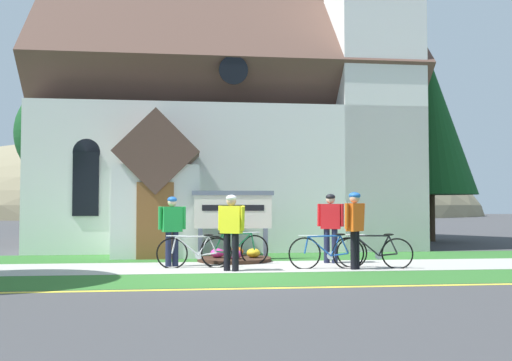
{
  "coord_description": "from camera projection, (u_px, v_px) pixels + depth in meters",
  "views": [
    {
      "loc": [
        -0.68,
        -12.11,
        1.49
      ],
      "look_at": [
        1.05,
        2.7,
        2.12
      ],
      "focal_mm": 40.04,
      "sensor_mm": 36.0,
      "label": 1
    }
  ],
  "objects": [
    {
      "name": "yard_deciduous_tree",
      "position": [
        65.0,
        134.0,
        19.82
      ],
      "size": [
        3.34,
        3.34,
        5.7
      ],
      "color": "#3D2D1E",
      "rests_on": "ground"
    },
    {
      "name": "church_building",
      "position": [
        233.0,
        128.0,
        22.19
      ],
      "size": [
        13.02,
        11.79,
        13.32
      ],
      "color": "white",
      "rests_on": "ground"
    },
    {
      "name": "ground",
      "position": [
        213.0,
        258.0,
        16.0
      ],
      "size": [
        140.0,
        140.0,
        0.0
      ],
      "primitive_type": "plane",
      "color": "#3D3D3F"
    },
    {
      "name": "cyclist_in_green_jersey",
      "position": [
        172.0,
        225.0,
        13.7
      ],
      "size": [
        0.65,
        0.34,
        1.68
      ],
      "color": "#191E38",
      "rests_on": "ground"
    },
    {
      "name": "grass_verge",
      "position": [
        256.0,
        279.0,
        11.33
      ],
      "size": [
        32.0,
        2.12,
        0.01
      ],
      "primitive_type": "cube",
      "color": "#2D6628",
      "rests_on": "ground"
    },
    {
      "name": "bicycle_black",
      "position": [
        235.0,
        249.0,
        14.0
      ],
      "size": [
        1.73,
        0.53,
        0.83
      ],
      "color": "black",
      "rests_on": "ground"
    },
    {
      "name": "cyclist_in_orange_jersey",
      "position": [
        355.0,
        223.0,
        13.1
      ],
      "size": [
        0.57,
        0.51,
        1.77
      ],
      "color": "black",
      "rests_on": "ground"
    },
    {
      "name": "roadside_conifer",
      "position": [
        430.0,
        126.0,
        23.25
      ],
      "size": [
        3.65,
        3.65,
        7.5
      ],
      "color": "#3D2D1E",
      "rests_on": "ground"
    },
    {
      "name": "flower_bed",
      "position": [
        235.0,
        258.0,
        14.94
      ],
      "size": [
        1.94,
        1.94,
        0.34
      ],
      "color": "#382319",
      "rests_on": "ground"
    },
    {
      "name": "bicycle_white",
      "position": [
        375.0,
        252.0,
        13.37
      ],
      "size": [
        1.66,
        0.71,
        0.83
      ],
      "color": "black",
      "rests_on": "ground"
    },
    {
      "name": "cyclist_in_white_jersey",
      "position": [
        231.0,
        226.0,
        12.74
      ],
      "size": [
        0.57,
        0.51,
        1.71
      ],
      "color": "black",
      "rests_on": "ground"
    },
    {
      "name": "sidewalk_slab",
      "position": [
        245.0,
        267.0,
        13.6
      ],
      "size": [
        32.0,
        2.45,
        0.01
      ],
      "primitive_type": "cube",
      "color": "#A8A59E",
      "rests_on": "ground"
    },
    {
      "name": "bicycle_yellow",
      "position": [
        327.0,
        252.0,
        13.17
      ],
      "size": [
        1.77,
        0.15,
        0.84
      ],
      "color": "black",
      "rests_on": "ground"
    },
    {
      "name": "curb_paint_stripe",
      "position": [
        264.0,
        288.0,
        10.12
      ],
      "size": [
        28.0,
        0.16,
        0.01
      ],
      "primitive_type": "cube",
      "color": "yellow",
      "rests_on": "ground"
    },
    {
      "name": "cyclist_in_blue_jersey",
      "position": [
        331.0,
        222.0,
        14.47
      ],
      "size": [
        0.62,
        0.39,
        1.76
      ],
      "color": "#191E38",
      "rests_on": "ground"
    },
    {
      "name": "church_sign",
      "position": [
        233.0,
        213.0,
        15.48
      ],
      "size": [
        2.23,
        0.29,
        1.86
      ],
      "color": "slate",
      "rests_on": "ground"
    },
    {
      "name": "church_lawn",
      "position": [
        237.0,
        257.0,
        16.07
      ],
      "size": [
        24.0,
        2.54,
        0.01
      ],
      "primitive_type": "cube",
      "color": "#2D6628",
      "rests_on": "ground"
    },
    {
      "name": "bicycle_green",
      "position": [
        195.0,
        252.0,
        13.34
      ],
      "size": [
        1.77,
        0.08,
        0.81
      ],
      "color": "black",
      "rests_on": "ground"
    },
    {
      "name": "distant_hill",
      "position": [
        177.0,
        216.0,
        75.61
      ],
      "size": [
        82.73,
        45.91,
        20.41
      ],
      "primitive_type": "ellipsoid",
      "color": "#847A5B",
      "rests_on": "ground"
    }
  ]
}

